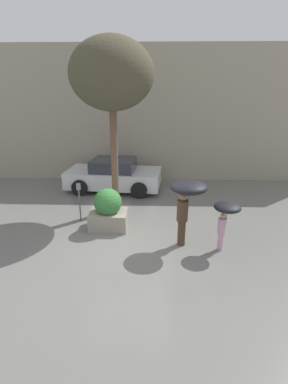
{
  "coord_description": "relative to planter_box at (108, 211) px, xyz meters",
  "views": [
    {
      "loc": [
        0.72,
        -7.47,
        4.31
      ],
      "look_at": [
        0.43,
        1.6,
        1.05
      ],
      "focal_mm": 28.0,
      "sensor_mm": 36.0,
      "label": 1
    }
  ],
  "objects": [
    {
      "name": "ground_plane",
      "position": [
        0.68,
        -1.1,
        -0.6
      ],
      "size": [
        40.0,
        40.0,
        0.0
      ],
      "primitive_type": "plane",
      "color": "slate"
    },
    {
      "name": "building_facade",
      "position": [
        0.68,
        5.4,
        2.4
      ],
      "size": [
        18.0,
        0.3,
        6.0
      ],
      "color": "#9E937F",
      "rests_on": "ground"
    },
    {
      "name": "planter_box",
      "position": [
        0.0,
        0.0,
        0.0
      ],
      "size": [
        1.16,
        0.88,
        1.32
      ],
      "color": "gray",
      "rests_on": "ground"
    },
    {
      "name": "person_adult",
      "position": [
        2.32,
        -0.99,
        0.92
      ],
      "size": [
        1.0,
        1.0,
        1.9
      ],
      "rotation": [
        0.0,
        0.0,
        -0.0
      ],
      "color": "#473323",
      "rests_on": "ground"
    },
    {
      "name": "person_child",
      "position": [
        3.34,
        -1.23,
        0.51
      ],
      "size": [
        0.72,
        0.72,
        1.38
      ],
      "rotation": [
        0.0,
        0.0,
        0.01
      ],
      "color": "#D199B7",
      "rests_on": "ground"
    },
    {
      "name": "parked_car_near",
      "position": [
        -0.3,
        3.75,
        0.02
      ],
      "size": [
        4.12,
        2.34,
        1.33
      ],
      "rotation": [
        0.0,
        0.0,
        1.48
      ],
      "color": "silver",
      "rests_on": "ground"
    },
    {
      "name": "street_tree",
      "position": [
        0.06,
        1.44,
        3.99
      ],
      "size": [
        2.68,
        2.68,
        5.77
      ],
      "color": "brown",
      "rests_on": "ground"
    },
    {
      "name": "parking_meter",
      "position": [
        -1.02,
        0.51,
        0.34
      ],
      "size": [
        0.14,
        0.14,
        1.31
      ],
      "color": "#595B60",
      "rests_on": "ground"
    }
  ]
}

